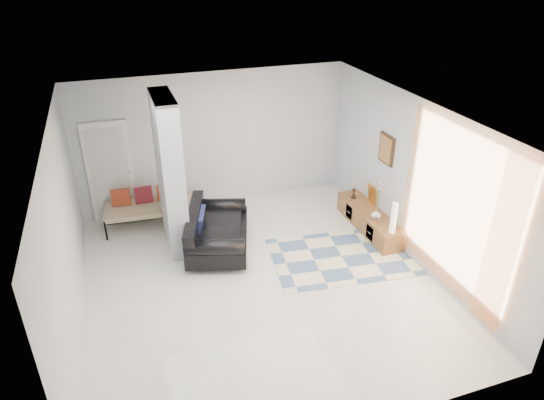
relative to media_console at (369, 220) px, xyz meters
name	(u,v)px	position (x,y,z in m)	size (l,w,h in m)	color
floor	(260,281)	(-2.52, -0.90, -0.20)	(6.00, 6.00, 0.00)	white
ceiling	(257,118)	(-2.52, -0.90, 2.60)	(6.00, 6.00, 0.00)	white
wall_back	(214,140)	(-2.52, 2.10, 1.20)	(6.00, 6.00, 0.00)	silver
wall_front	(349,342)	(-2.52, -3.90, 1.20)	(6.00, 6.00, 0.00)	silver
wall_left	(65,238)	(-5.27, -0.90, 1.20)	(6.00, 6.00, 0.00)	silver
wall_right	(414,181)	(0.23, -0.90, 1.20)	(6.00, 6.00, 0.00)	silver
partition_column	(170,175)	(-3.62, 0.70, 1.20)	(0.35, 1.20, 2.80)	#A8ACAF
hallway_door	(110,172)	(-4.62, 2.06, 0.82)	(0.85, 0.06, 2.04)	white
curtain	(455,211)	(0.15, -2.05, 1.25)	(2.55, 2.55, 0.00)	#FF9543
wall_art	(386,149)	(0.20, 0.00, 1.45)	(0.04, 0.45, 0.55)	#39240F
media_console	(369,220)	(0.00, 0.00, 0.00)	(0.45, 1.88, 0.80)	brown
loveseat	(214,231)	(-2.99, 0.32, 0.14)	(1.48, 1.96, 0.76)	silver
daybed	(152,205)	(-3.94, 1.57, 0.21)	(1.90, 0.92, 0.77)	black
area_rug	(342,256)	(-0.92, -0.70, -0.20)	(2.47, 1.64, 0.01)	beige
cylinder_lamp	(394,218)	(-0.02, -0.82, 0.49)	(0.11, 0.11, 0.58)	beige
bronze_figurine	(354,193)	(-0.05, 0.60, 0.30)	(0.11, 0.11, 0.21)	black
vase	(376,214)	(-0.05, -0.29, 0.29)	(0.17, 0.17, 0.18)	silver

